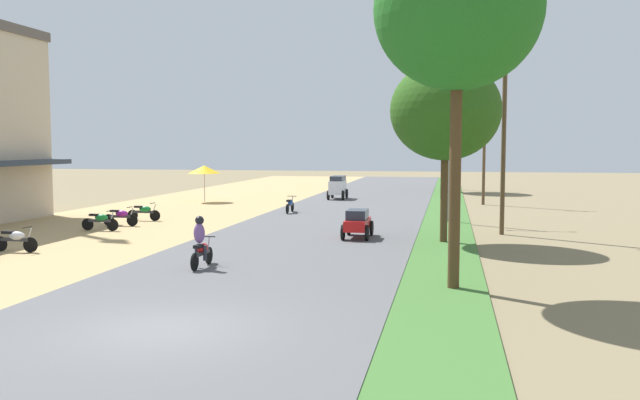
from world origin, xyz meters
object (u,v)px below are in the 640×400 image
at_px(car_sedan_red, 358,222).
at_px(motorbike_foreground_rider, 201,243).
at_px(median_tree_nearest, 458,10).
at_px(parked_motorbike_second, 16,239).
at_px(streetlamp_mid, 450,142).
at_px(median_tree_second, 445,111).
at_px(parked_motorbike_fifth, 144,211).
at_px(car_van_white, 338,186).
at_px(motorbike_ahead_second, 290,204).
at_px(utility_pole_far, 504,120).
at_px(median_tree_third, 452,122).
at_px(utility_pole_near, 485,130).
at_px(parked_motorbike_third, 100,220).
at_px(streetlamp_near, 449,141).
at_px(parked_motorbike_fourth, 121,216).
at_px(vendor_umbrella, 204,169).

height_order(car_sedan_red, motorbike_foreground_rider, motorbike_foreground_rider).
distance_m(median_tree_nearest, car_sedan_red, 12.04).
height_order(parked_motorbike_second, streetlamp_mid, streetlamp_mid).
height_order(parked_motorbike_second, median_tree_second, median_tree_second).
relative_size(parked_motorbike_fifth, median_tree_nearest, 0.19).
xyz_separation_m(car_van_white, motorbike_ahead_second, (-1.06, -10.30, -0.45)).
relative_size(median_tree_nearest, utility_pole_far, 0.99).
bearing_deg(median_tree_third, utility_pole_far, -85.46).
bearing_deg(motorbike_foreground_rider, car_sedan_red, 63.17).
xyz_separation_m(median_tree_nearest, motorbike_ahead_second, (-9.16, 18.85, -6.94)).
relative_size(streetlamp_mid, car_van_white, 2.98).
height_order(utility_pole_near, motorbike_foreground_rider, utility_pole_near).
relative_size(parked_motorbike_third, parked_motorbike_fifth, 1.00).
height_order(median_tree_second, streetlamp_near, median_tree_second).
distance_m(parked_motorbike_second, parked_motorbike_fourth, 8.09).
bearing_deg(median_tree_nearest, parked_motorbike_fifth, 139.11).
xyz_separation_m(median_tree_third, motorbike_ahead_second, (-9.14, -20.68, -5.34)).
height_order(parked_motorbike_third, median_tree_second, median_tree_second).
xyz_separation_m(parked_motorbike_fifth, streetlamp_near, (15.45, 2.63, 3.64)).
relative_size(median_tree_third, car_sedan_red, 3.64).
distance_m(median_tree_nearest, streetlamp_near, 16.50).
height_order(median_tree_second, streetlamp_mid, median_tree_second).
relative_size(median_tree_nearest, streetlamp_mid, 1.34).
distance_m(median_tree_third, motorbike_ahead_second, 23.23).
height_order(streetlamp_mid, utility_pole_far, utility_pole_far).
distance_m(parked_motorbike_third, median_tree_nearest, 19.63).
distance_m(parked_motorbike_second, streetlamp_mid, 42.37).
bearing_deg(median_tree_second, utility_pole_far, 51.34).
bearing_deg(parked_motorbike_second, median_tree_third, 66.75).
relative_size(parked_motorbike_fifth, vendor_umbrella, 0.71).
bearing_deg(motorbike_ahead_second, vendor_umbrella, 140.72).
bearing_deg(vendor_umbrella, streetlamp_near, -28.21).
height_order(median_tree_nearest, car_sedan_red, median_tree_nearest).
distance_m(parked_motorbike_fourth, median_tree_third, 32.79).
bearing_deg(parked_motorbike_second, utility_pole_far, 26.38).
relative_size(streetlamp_mid, utility_pole_near, 0.75).
bearing_deg(motorbike_ahead_second, car_van_white, 84.12).
relative_size(vendor_umbrella, streetlamp_mid, 0.35).
distance_m(parked_motorbike_second, utility_pole_far, 20.39).
bearing_deg(parked_motorbike_second, parked_motorbike_fourth, 90.65).
distance_m(car_sedan_red, car_van_white, 20.43).
xyz_separation_m(utility_pole_far, motorbike_ahead_second, (-11.32, 6.85, -4.48)).
height_order(parked_motorbike_fifth, car_van_white, car_van_white).
bearing_deg(vendor_umbrella, motorbike_ahead_second, -39.28).
distance_m(parked_motorbike_fifth, streetlamp_near, 16.09).
xyz_separation_m(parked_motorbike_third, median_tree_second, (15.42, -0.53, 4.77)).
distance_m(median_tree_second, median_tree_third, 30.68).
height_order(parked_motorbike_second, parked_motorbike_third, same).
bearing_deg(median_tree_second, median_tree_nearest, -87.72).
relative_size(streetlamp_near, utility_pole_far, 0.73).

